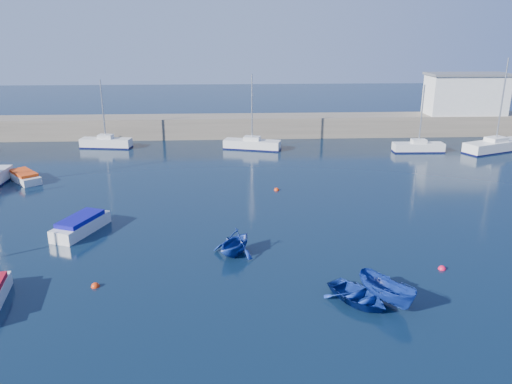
{
  "coord_description": "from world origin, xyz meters",
  "views": [
    {
      "loc": [
        -0.86,
        -18.15,
        13.33
      ],
      "look_at": [
        1.05,
        17.53,
        1.6
      ],
      "focal_mm": 35.0,
      "sensor_mm": 36.0,
      "label": 1
    }
  ],
  "objects_px": {
    "dinghy_center": "(358,296)",
    "motorboat_2": "(24,177)",
    "harbor_office": "(466,95)",
    "sailboat_8": "(495,146)",
    "sailboat_7": "(418,147)",
    "sailboat_6": "(252,144)",
    "motorboat_1": "(81,225)",
    "dinghy_right": "(387,291)",
    "sailboat_5": "(106,142)",
    "dinghy_left": "(235,242)"
  },
  "relations": [
    {
      "from": "dinghy_right",
      "to": "dinghy_left",
      "type": "bearing_deg",
      "value": 110.14
    },
    {
      "from": "sailboat_6",
      "to": "motorboat_2",
      "type": "distance_m",
      "value": 24.47
    },
    {
      "from": "harbor_office",
      "to": "sailboat_7",
      "type": "relative_size",
      "value": 1.33
    },
    {
      "from": "sailboat_8",
      "to": "dinghy_left",
      "type": "height_order",
      "value": "sailboat_8"
    },
    {
      "from": "harbor_office",
      "to": "motorboat_2",
      "type": "height_order",
      "value": "harbor_office"
    },
    {
      "from": "harbor_office",
      "to": "sailboat_5",
      "type": "xyz_separation_m",
      "value": [
        -45.39,
        -5.88,
        -4.48
      ]
    },
    {
      "from": "sailboat_6",
      "to": "harbor_office",
      "type": "bearing_deg",
      "value": -58.87
    },
    {
      "from": "sailboat_6",
      "to": "dinghy_right",
      "type": "xyz_separation_m",
      "value": [
        5.25,
        -34.61,
        0.1
      ]
    },
    {
      "from": "motorboat_1",
      "to": "dinghy_right",
      "type": "height_order",
      "value": "dinghy_right"
    },
    {
      "from": "sailboat_7",
      "to": "motorboat_2",
      "type": "relative_size",
      "value": 1.69
    },
    {
      "from": "sailboat_8",
      "to": "dinghy_center",
      "type": "xyz_separation_m",
      "value": [
        -23.79,
        -31.85,
        -0.28
      ]
    },
    {
      "from": "harbor_office",
      "to": "motorboat_2",
      "type": "distance_m",
      "value": 53.57
    },
    {
      "from": "dinghy_right",
      "to": "dinghy_center",
      "type": "bearing_deg",
      "value": 143.13
    },
    {
      "from": "sailboat_7",
      "to": "motorboat_2",
      "type": "xyz_separation_m",
      "value": [
        -40.27,
        -9.32,
        -0.14
      ]
    },
    {
      "from": "harbor_office",
      "to": "dinghy_left",
      "type": "xyz_separation_m",
      "value": [
        -30.66,
        -35.94,
        -4.27
      ]
    },
    {
      "from": "sailboat_6",
      "to": "motorboat_1",
      "type": "height_order",
      "value": "sailboat_6"
    },
    {
      "from": "motorboat_2",
      "to": "sailboat_7",
      "type": "bearing_deg",
      "value": -26.97
    },
    {
      "from": "motorboat_1",
      "to": "sailboat_6",
      "type": "bearing_deg",
      "value": 83.38
    },
    {
      "from": "harbor_office",
      "to": "dinghy_center",
      "type": "relative_size",
      "value": 2.8
    },
    {
      "from": "harbor_office",
      "to": "dinghy_center",
      "type": "height_order",
      "value": "harbor_office"
    },
    {
      "from": "sailboat_5",
      "to": "motorboat_1",
      "type": "distance_m",
      "value": 26.26
    },
    {
      "from": "dinghy_center",
      "to": "motorboat_2",
      "type": "bearing_deg",
      "value": 105.54
    },
    {
      "from": "sailboat_5",
      "to": "sailboat_7",
      "type": "height_order",
      "value": "sailboat_5"
    },
    {
      "from": "sailboat_6",
      "to": "dinghy_left",
      "type": "distance_m",
      "value": 28.5
    },
    {
      "from": "dinghy_center",
      "to": "sailboat_7",
      "type": "bearing_deg",
      "value": 32.51
    },
    {
      "from": "sailboat_8",
      "to": "motorboat_2",
      "type": "distance_m",
      "value": 49.94
    },
    {
      "from": "sailboat_8",
      "to": "dinghy_right",
      "type": "bearing_deg",
      "value": 122.44
    },
    {
      "from": "dinghy_center",
      "to": "dinghy_right",
      "type": "bearing_deg",
      "value": -38.66
    },
    {
      "from": "sailboat_5",
      "to": "sailboat_6",
      "type": "xyz_separation_m",
      "value": [
        17.1,
        -1.66,
        -0.03
      ]
    },
    {
      "from": "motorboat_2",
      "to": "dinghy_left",
      "type": "distance_m",
      "value": 25.39
    },
    {
      "from": "sailboat_5",
      "to": "motorboat_2",
      "type": "relative_size",
      "value": 1.76
    },
    {
      "from": "harbor_office",
      "to": "dinghy_center",
      "type": "xyz_separation_m",
      "value": [
        -24.46,
        -41.99,
        -4.73
      ]
    },
    {
      "from": "harbor_office",
      "to": "motorboat_1",
      "type": "xyz_separation_m",
      "value": [
        -41.17,
        -31.79,
        -4.57
      ]
    },
    {
      "from": "sailboat_7",
      "to": "harbor_office",
      "type": "bearing_deg",
      "value": -42.28
    },
    {
      "from": "harbor_office",
      "to": "sailboat_6",
      "type": "xyz_separation_m",
      "value": [
        -28.29,
        -7.54,
        -4.51
      ]
    },
    {
      "from": "sailboat_5",
      "to": "sailboat_6",
      "type": "height_order",
      "value": "sailboat_6"
    },
    {
      "from": "harbor_office",
      "to": "sailboat_8",
      "type": "bearing_deg",
      "value": -93.8
    },
    {
      "from": "harbor_office",
      "to": "dinghy_left",
      "type": "distance_m",
      "value": 47.44
    },
    {
      "from": "sailboat_7",
      "to": "sailboat_8",
      "type": "height_order",
      "value": "sailboat_8"
    },
    {
      "from": "motorboat_2",
      "to": "dinghy_center",
      "type": "xyz_separation_m",
      "value": [
        25.31,
        -22.76,
        -0.06
      ]
    },
    {
      "from": "harbor_office",
      "to": "sailboat_8",
      "type": "distance_m",
      "value": 11.1
    },
    {
      "from": "motorboat_1",
      "to": "sailboat_5",
      "type": "bearing_deg",
      "value": 120.61
    },
    {
      "from": "motorboat_2",
      "to": "dinghy_center",
      "type": "bearing_deg",
      "value": -81.96
    },
    {
      "from": "dinghy_right",
      "to": "sailboat_6",
      "type": "bearing_deg",
      "value": 67.91
    },
    {
      "from": "motorboat_1",
      "to": "motorboat_2",
      "type": "xyz_separation_m",
      "value": [
        -8.61,
        12.56,
        -0.1
      ]
    },
    {
      "from": "sailboat_6",
      "to": "dinghy_left",
      "type": "xyz_separation_m",
      "value": [
        -2.38,
        -28.4,
        0.24
      ]
    },
    {
      "from": "sailboat_5",
      "to": "dinghy_left",
      "type": "distance_m",
      "value": 33.48
    },
    {
      "from": "harbor_office",
      "to": "dinghy_right",
      "type": "xyz_separation_m",
      "value": [
        -23.04,
        -42.15,
        -4.41
      ]
    },
    {
      "from": "sailboat_5",
      "to": "sailboat_6",
      "type": "bearing_deg",
      "value": -87.27
    },
    {
      "from": "sailboat_8",
      "to": "sailboat_5",
      "type": "bearing_deg",
      "value": 61.94
    }
  ]
}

